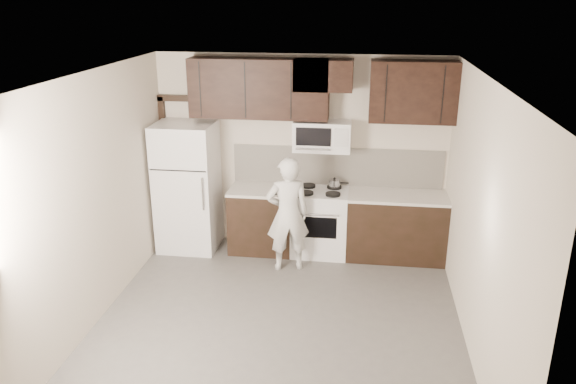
% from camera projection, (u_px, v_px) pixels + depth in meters
% --- Properties ---
extents(floor, '(4.50, 4.50, 0.00)m').
position_uv_depth(floor, '(277.00, 326.00, 6.15)').
color(floor, '#585552').
rests_on(floor, ground).
extents(back_wall, '(4.00, 0.00, 4.00)m').
position_uv_depth(back_wall, '(301.00, 153.00, 7.80)').
color(back_wall, beige).
rests_on(back_wall, ground).
extents(ceiling, '(4.50, 4.50, 0.00)m').
position_uv_depth(ceiling, '(275.00, 78.00, 5.24)').
color(ceiling, white).
rests_on(ceiling, back_wall).
extents(counter_run, '(2.95, 0.64, 0.91)m').
position_uv_depth(counter_run, '(342.00, 223.00, 7.73)').
color(counter_run, black).
rests_on(counter_run, floor).
extents(stove, '(0.76, 0.66, 0.94)m').
position_uv_depth(stove, '(320.00, 222.00, 7.77)').
color(stove, white).
rests_on(stove, floor).
extents(backsplash, '(2.90, 0.02, 0.54)m').
position_uv_depth(backsplash, '(337.00, 166.00, 7.78)').
color(backsplash, silver).
rests_on(backsplash, counter_run).
extents(upper_cabinets, '(3.48, 0.35, 0.78)m').
position_uv_depth(upper_cabinets, '(316.00, 88.00, 7.29)').
color(upper_cabinets, black).
rests_on(upper_cabinets, back_wall).
extents(microwave, '(0.76, 0.42, 0.40)m').
position_uv_depth(microwave, '(322.00, 136.00, 7.48)').
color(microwave, white).
rests_on(microwave, upper_cabinets).
extents(refrigerator, '(0.80, 0.76, 1.80)m').
position_uv_depth(refrigerator, '(188.00, 187.00, 7.81)').
color(refrigerator, white).
rests_on(refrigerator, floor).
extents(door_trim, '(0.50, 0.08, 2.12)m').
position_uv_depth(door_trim, '(168.00, 156.00, 8.04)').
color(door_trim, black).
rests_on(door_trim, floor).
extents(saucepan, '(0.28, 0.16, 0.15)m').
position_uv_depth(saucepan, '(335.00, 184.00, 7.71)').
color(saucepan, silver).
rests_on(saucepan, stove).
extents(baking_tray, '(0.46, 0.38, 0.02)m').
position_uv_depth(baking_tray, '(292.00, 192.00, 7.53)').
color(baking_tray, black).
rests_on(baking_tray, counter_run).
extents(pizza, '(0.32, 0.32, 0.02)m').
position_uv_depth(pizza, '(292.00, 191.00, 7.52)').
color(pizza, beige).
rests_on(pizza, baking_tray).
extents(person, '(0.63, 0.50, 1.53)m').
position_uv_depth(person, '(288.00, 214.00, 7.21)').
color(person, white).
rests_on(person, floor).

